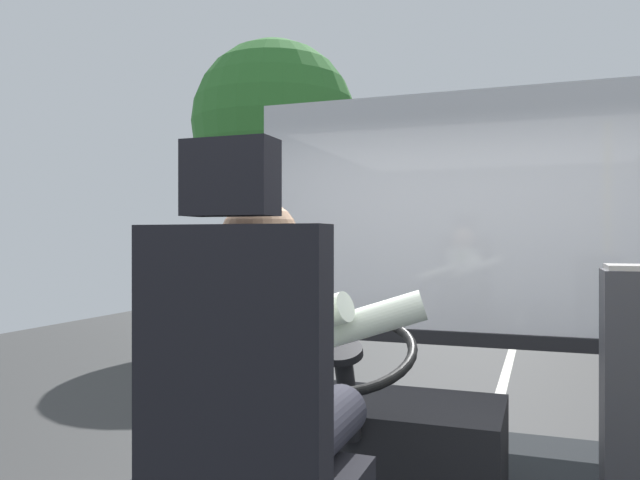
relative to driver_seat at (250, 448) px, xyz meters
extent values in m
cube|color=#373737|center=(0.24, 9.43, -1.27)|extent=(18.00, 44.00, 0.05)
cube|color=silver|center=(0.24, 9.43, -1.24)|extent=(0.12, 39.60, 0.00)
cube|color=black|center=(0.00, -0.10, 0.23)|extent=(0.48, 0.10, 0.66)
cube|color=black|center=(0.00, -0.10, 0.67)|extent=(0.22, 0.10, 0.18)
cylinder|color=#282833|center=(0.09, 0.23, -0.02)|extent=(0.16, 0.49, 0.16)
cylinder|color=#282833|center=(-0.09, 0.23, -0.02)|extent=(0.16, 0.49, 0.16)
cylinder|color=silver|center=(0.00, 0.06, 0.16)|extent=(0.33, 0.33, 0.53)
cube|color=#70934C|center=(0.00, 0.23, 0.23)|extent=(0.06, 0.01, 0.33)
sphere|color=#A37A5B|center=(0.00, 0.06, 0.52)|extent=(0.21, 0.21, 0.21)
cylinder|color=silver|center=(0.10, 0.33, 0.25)|extent=(0.58, 0.22, 0.26)
cylinder|color=silver|center=(-0.10, 0.33, 0.25)|extent=(0.58, 0.22, 0.26)
cube|color=black|center=(0.00, 1.17, -0.37)|extent=(1.10, 0.56, 0.40)
cylinder|color=black|center=(0.00, 0.82, -0.07)|extent=(0.07, 0.20, 0.38)
torus|color=black|center=(0.00, 0.76, 0.11)|extent=(0.55, 0.53, 0.23)
cylinder|color=black|center=(0.00, 0.76, 0.11)|extent=(0.15, 0.15, 0.08)
cube|color=silver|center=(0.24, 2.25, 0.68)|extent=(2.50, 0.01, 1.40)
cube|color=black|center=(0.24, 2.25, -0.06)|extent=(2.50, 0.08, 0.08)
cylinder|color=#4C3828|center=(-3.83, 8.69, 0.20)|extent=(0.33, 0.33, 2.89)
sphere|color=#31722D|center=(-3.83, 8.69, 2.59)|extent=(2.92, 2.92, 2.92)
camera|label=1|loc=(0.69, -1.39, 0.53)|focal=34.61mm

